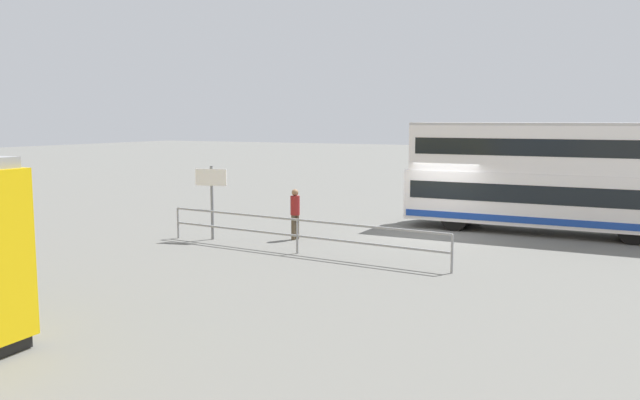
{
  "coord_description": "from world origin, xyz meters",
  "views": [
    {
      "loc": [
        -7.01,
        22.54,
        4.1
      ],
      "look_at": [
        2.25,
        4.61,
        1.63
      ],
      "focal_mm": 37.0,
      "sensor_mm": 36.0,
      "label": 1
    }
  ],
  "objects": [
    {
      "name": "info_sign",
      "position": [
        6.54,
        4.38,
        1.76
      ],
      "size": [
        1.11,
        0.31,
        2.54
      ],
      "color": "slate",
      "rests_on": "ground"
    },
    {
      "name": "pedestrian_railing",
      "position": [
        2.77,
        5.13,
        0.75
      ],
      "size": [
        10.02,
        0.88,
        1.08
      ],
      "color": "gray",
      "rests_on": "ground"
    },
    {
      "name": "double_decker_bus",
      "position": [
        -3.54,
        -2.27,
        2.03
      ],
      "size": [
        10.26,
        2.52,
        3.99
      ],
      "color": "white",
      "rests_on": "ground"
    },
    {
      "name": "ground_plane",
      "position": [
        0.0,
        0.0,
        0.0
      ],
      "size": [
        160.0,
        160.0,
        0.0
      ],
      "primitive_type": "plane",
      "color": "slate"
    },
    {
      "name": "pedestrian_near_railing",
      "position": [
        4.0,
        3.09,
        1.01
      ],
      "size": [
        0.36,
        0.36,
        1.74
      ],
      "color": "#4C3F2D",
      "rests_on": "ground"
    }
  ]
}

